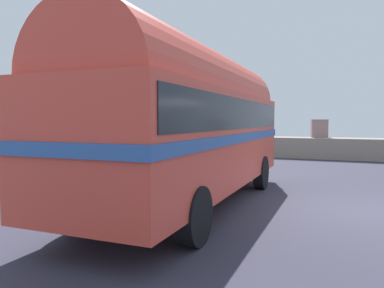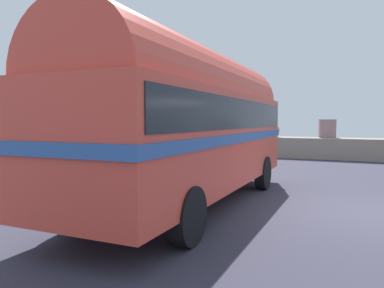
# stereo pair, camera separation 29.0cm
# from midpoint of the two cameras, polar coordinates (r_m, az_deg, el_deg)

# --- Properties ---
(ground) EXTENTS (32.00, 26.00, 0.02)m
(ground) POSITION_cam_midpoint_polar(r_m,az_deg,el_deg) (8.90, 26.33, -9.64)
(ground) COLOR #343242
(breakwater) EXTENTS (31.36, 1.96, 2.49)m
(breakwater) POSITION_cam_midpoint_polar(r_m,az_deg,el_deg) (20.55, 25.67, -0.41)
(breakwater) COLOR gray
(breakwater) RESTS_ON ground
(vintage_coach) EXTENTS (2.68, 8.65, 3.70)m
(vintage_coach) POSITION_cam_midpoint_polar(r_m,az_deg,el_deg) (8.47, -0.96, 3.99)
(vintage_coach) COLOR black
(vintage_coach) RESTS_ON ground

